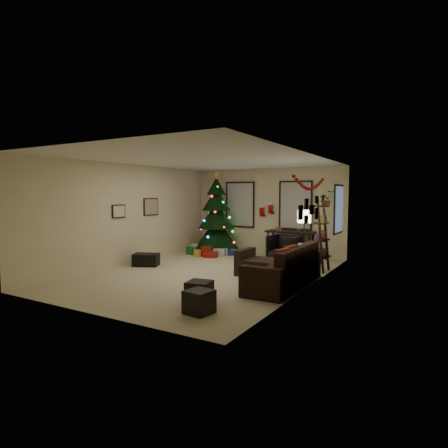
{
  "coord_description": "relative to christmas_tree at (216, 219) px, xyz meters",
  "views": [
    {
      "loc": [
        4.78,
        -7.46,
        1.9
      ],
      "look_at": [
        0.1,
        0.6,
        1.15
      ],
      "focal_mm": 29.99,
      "sensor_mm": 36.0,
      "label": 1
    }
  ],
  "objects": [
    {
      "name": "floor",
      "position": [
        1.5,
        -2.87,
        -1.1
      ],
      "size": [
        7.0,
        7.0,
        0.0
      ],
      "primitive_type": "plane",
      "color": "beige",
      "rests_on": "ground"
    },
    {
      "name": "ceiling",
      "position": [
        1.5,
        -2.87,
        1.6
      ],
      "size": [
        7.0,
        7.0,
        0.0
      ],
      "primitive_type": "plane",
      "rotation": [
        3.14,
        0.0,
        0.0
      ],
      "color": "white",
      "rests_on": "floor"
    },
    {
      "name": "wall_back",
      "position": [
        1.5,
        0.63,
        0.25
      ],
      "size": [
        5.0,
        0.0,
        5.0
      ],
      "primitive_type": "plane",
      "rotation": [
        1.57,
        0.0,
        0.0
      ],
      "color": "beige",
      "rests_on": "floor"
    },
    {
      "name": "wall_front",
      "position": [
        1.5,
        -6.37,
        0.25
      ],
      "size": [
        5.0,
        0.0,
        5.0
      ],
      "primitive_type": "plane",
      "rotation": [
        -1.57,
        0.0,
        0.0
      ],
      "color": "beige",
      "rests_on": "floor"
    },
    {
      "name": "wall_left",
      "position": [
        -1.0,
        -2.87,
        0.25
      ],
      "size": [
        0.0,
        7.0,
        7.0
      ],
      "primitive_type": "plane",
      "rotation": [
        1.57,
        0.0,
        1.57
      ],
      "color": "beige",
      "rests_on": "floor"
    },
    {
      "name": "wall_right",
      "position": [
        4.0,
        -2.87,
        0.25
      ],
      "size": [
        0.0,
        7.0,
        7.0
      ],
      "primitive_type": "plane",
      "rotation": [
        1.57,
        0.0,
        -1.57
      ],
      "color": "beige",
      "rests_on": "floor"
    },
    {
      "name": "window_back_left",
      "position": [
        0.55,
        0.6,
        0.45
      ],
      "size": [
        1.05,
        0.06,
        1.5
      ],
      "color": "#728CB2",
      "rests_on": "wall_back"
    },
    {
      "name": "window_back_right",
      "position": [
        2.45,
        0.6,
        0.45
      ],
      "size": [
        1.05,
        0.06,
        1.5
      ],
      "color": "#728CB2",
      "rests_on": "wall_back"
    },
    {
      "name": "window_right_wall",
      "position": [
        3.97,
        -0.32,
        0.4
      ],
      "size": [
        0.06,
        0.9,
        1.3
      ],
      "color": "#728CB2",
      "rests_on": "wall_right"
    },
    {
      "name": "christmas_tree",
      "position": [
        0.0,
        0.0,
        0.0
      ],
      "size": [
        1.43,
        1.43,
        2.66
      ],
      "rotation": [
        0.0,
        0.0,
        -0.25
      ],
      "color": "black",
      "rests_on": "floor"
    },
    {
      "name": "presents",
      "position": [
        0.11,
        -0.65,
        -0.99
      ],
      "size": [
        1.5,
        1.01,
        0.3
      ],
      "rotation": [
        0.0,
        0.0,
        -0.12
      ],
      "color": "silver",
      "rests_on": "floor"
    },
    {
      "name": "sofa",
      "position": [
        3.37,
        -2.94,
        -0.83
      ],
      "size": [
        1.75,
        2.55,
        0.84
      ],
      "color": "black",
      "rests_on": "floor"
    },
    {
      "name": "pillow_red_a",
      "position": [
        3.71,
        -3.67,
        -0.46
      ],
      "size": [
        0.21,
        0.45,
        0.43
      ],
      "primitive_type": "cube",
      "rotation": [
        0.0,
        0.0,
        -0.23
      ],
      "color": "maroon",
      "rests_on": "sofa"
    },
    {
      "name": "pillow_red_b",
      "position": [
        3.71,
        -3.24,
        -0.46
      ],
      "size": [
        0.19,
        0.46,
        0.45
      ],
      "primitive_type": "cube",
      "rotation": [
        0.0,
        0.0,
        -0.15
      ],
      "color": "maroon",
      "rests_on": "sofa"
    },
    {
      "name": "pillow_cream",
      "position": [
        3.71,
        -2.61,
        -0.47
      ],
      "size": [
        0.21,
        0.4,
        0.39
      ],
      "primitive_type": "cube",
      "rotation": [
        0.0,
        0.0,
        0.28
      ],
      "color": "beige",
      "rests_on": "sofa"
    },
    {
      "name": "ottoman_near",
      "position": [
        2.69,
        -5.0,
        -0.91
      ],
      "size": [
        0.46,
        0.46,
        0.38
      ],
      "primitive_type": "cube",
      "rotation": [
        0.0,
        0.0,
        0.16
      ],
      "color": "black",
      "rests_on": "floor"
    },
    {
      "name": "ottoman_far",
      "position": [
        3.02,
        -5.49,
        -0.91
      ],
      "size": [
        0.45,
        0.45,
        0.38
      ],
      "primitive_type": "cube",
      "rotation": [
        0.0,
        0.0,
        -0.14
      ],
      "color": "black",
      "rests_on": "floor"
    },
    {
      "name": "desk",
      "position": [
        2.39,
        0.35,
        -0.41
      ],
      "size": [
        1.46,
        0.52,
        0.79
      ],
      "color": "black",
      "rests_on": "floor"
    },
    {
      "name": "desk_chair",
      "position": [
        2.46,
        -0.3,
        -0.73
      ],
      "size": [
        0.8,
        0.77,
        0.74
      ],
      "primitive_type": "imported",
      "rotation": [
        0.0,
        0.0,
        -0.13
      ],
      "color": "black",
      "rests_on": "floor"
    },
    {
      "name": "bookshelf",
      "position": [
        3.8,
        -1.28,
        -0.2
      ],
      "size": [
        0.3,
        0.55,
        1.86
      ],
      "color": "black",
      "rests_on": "floor"
    },
    {
      "name": "potted_plant",
      "position": [
        3.8,
        -0.98,
        0.73
      ],
      "size": [
        0.64,
        0.64,
        0.54
      ],
      "primitive_type": "imported",
      "rotation": [
        0.0,
        0.0,
        0.81
      ],
      "color": "#4C4C4C",
      "rests_on": "bookshelf"
    },
    {
      "name": "floor_lamp",
      "position": [
        3.45,
        -1.62,
        0.16
      ],
      "size": [
        0.32,
        0.32,
        1.51
      ],
      "rotation": [
        0.0,
        0.0,
        -0.02
      ],
      "color": "black",
      "rests_on": "floor"
    },
    {
      "name": "art_map",
      "position": [
        -0.98,
        -2.04,
        0.43
      ],
      "size": [
        0.04,
        0.6,
        0.5
      ],
      "color": "black",
      "rests_on": "wall_left"
    },
    {
      "name": "art_abstract",
      "position": [
        -0.98,
        -3.3,
        0.35
      ],
      "size": [
        0.04,
        0.45,
        0.35
      ],
      "color": "black",
      "rests_on": "wall_left"
    },
    {
      "name": "gallery",
      "position": [
        3.98,
        -2.94,
        0.47
      ],
      "size": [
        0.03,
        1.25,
        0.54
      ],
      "color": "black",
      "rests_on": "wall_right"
    },
    {
      "name": "garland",
      "position": [
        3.95,
        -2.84,
        1.02
      ],
      "size": [
        0.08,
        1.9,
        0.3
      ],
      "primitive_type": null,
      "color": "#A5140C",
      "rests_on": "wall_right"
    },
    {
      "name": "stocking_left",
      "position": [
        1.36,
        0.55,
        0.28
      ],
      "size": [
        0.2,
        0.05,
        0.36
      ],
      "color": "#990F0C",
      "rests_on": "wall_back"
    },
    {
      "name": "stocking_right",
      "position": [
        1.69,
        0.48,
        0.36
      ],
      "size": [
        0.2,
        0.05,
        0.36
      ],
      "color": "#990F0C",
      "rests_on": "wall_back"
    },
    {
      "name": "storage_bin",
      "position": [
        -0.41,
        -2.91,
        -0.94
      ],
      "size": [
        0.77,
        0.66,
        0.32
      ],
      "primitive_type": "cube",
      "rotation": [
        0.0,
        0.0,
        0.43
      ],
      "color": "black",
      "rests_on": "floor"
    }
  ]
}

